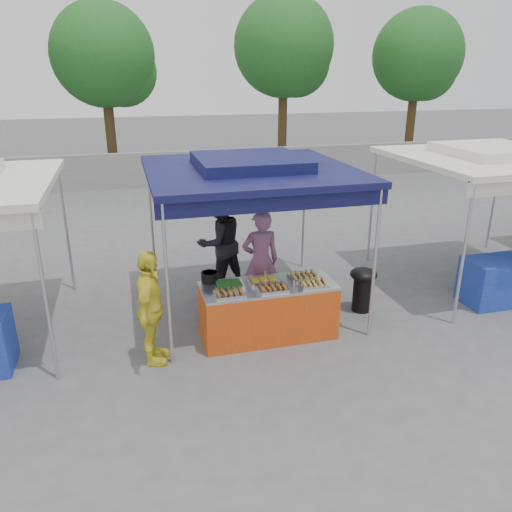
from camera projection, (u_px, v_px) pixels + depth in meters
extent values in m
plane|color=#59595B|center=(266.00, 332.00, 7.77)|extent=(80.00, 80.00, 0.00)
cube|color=gray|center=(180.00, 168.00, 17.52)|extent=(40.00, 0.25, 1.20)
cylinder|color=#BABAC1|center=(168.00, 287.00, 6.55)|extent=(0.05, 0.05, 2.30)
cylinder|color=#BABAC1|center=(375.00, 266.00, 7.28)|extent=(0.05, 0.05, 2.30)
cylinder|color=#BABAC1|center=(152.00, 224.00, 9.27)|extent=(0.05, 0.05, 2.30)
cylinder|color=#BABAC1|center=(304.00, 213.00, 10.00)|extent=(0.05, 0.05, 2.30)
cube|color=#101240|center=(249.00, 170.00, 7.86)|extent=(3.20, 3.20, 0.10)
cube|color=#101240|center=(249.00, 162.00, 7.81)|extent=(1.65, 1.65, 0.18)
cube|color=#101240|center=(278.00, 202.00, 6.55)|extent=(3.20, 0.04, 0.25)
cylinder|color=#BABAC1|center=(46.00, 300.00, 6.19)|extent=(0.05, 0.05, 2.30)
cylinder|color=#BABAC1|center=(67.00, 230.00, 8.91)|extent=(0.05, 0.05, 2.30)
cylinder|color=#BABAC1|center=(463.00, 256.00, 7.64)|extent=(0.05, 0.05, 2.30)
cylinder|color=#BABAC1|center=(372.00, 208.00, 10.36)|extent=(0.05, 0.05, 2.30)
cylinder|color=#BABAC1|center=(494.00, 199.00, 11.09)|extent=(0.05, 0.05, 2.30)
cube|color=silver|center=(492.00, 158.00, 8.95)|extent=(3.20, 3.20, 0.10)
cube|color=silver|center=(493.00, 151.00, 8.90)|extent=(1.65, 1.65, 0.18)
cylinder|color=#402F18|center=(110.00, 126.00, 18.08)|extent=(0.36, 0.36, 3.89)
sphere|color=#205D20|center=(103.00, 55.00, 17.24)|extent=(3.56, 3.56, 3.56)
sphere|color=#205D20|center=(122.00, 72.00, 17.76)|extent=(2.45, 2.45, 2.45)
cylinder|color=#402F18|center=(283.00, 116.00, 20.11)|extent=(0.36, 0.36, 4.23)
sphere|color=#205D20|center=(284.00, 46.00, 19.21)|extent=(3.87, 3.87, 3.87)
sphere|color=#205D20|center=(296.00, 63.00, 19.74)|extent=(2.66, 2.66, 2.66)
cylinder|color=#402F18|center=(411.00, 117.00, 20.99)|extent=(0.36, 0.36, 3.96)
sphere|color=#205D20|center=(418.00, 55.00, 20.14)|extent=(3.62, 3.62, 3.62)
sphere|color=#205D20|center=(426.00, 70.00, 20.66)|extent=(2.49, 2.49, 2.49)
cube|color=#C04211|center=(268.00, 311.00, 7.54)|extent=(2.00, 0.80, 0.81)
cube|color=#BABAC1|center=(268.00, 286.00, 7.39)|extent=(2.00, 0.80, 0.04)
cube|color=silver|center=(229.00, 294.00, 7.00)|extent=(0.42, 0.30, 0.05)
cube|color=brown|center=(229.00, 292.00, 6.99)|extent=(0.35, 0.25, 0.02)
cube|color=silver|center=(272.00, 289.00, 7.17)|extent=(0.42, 0.30, 0.05)
cube|color=brown|center=(273.00, 287.00, 7.15)|extent=(0.35, 0.25, 0.02)
cube|color=silver|center=(313.00, 285.00, 7.32)|extent=(0.42, 0.30, 0.05)
cube|color=#AD8C3B|center=(313.00, 282.00, 7.31)|extent=(0.35, 0.25, 0.02)
cube|color=silver|center=(229.00, 286.00, 7.29)|extent=(0.42, 0.30, 0.05)
cube|color=#21561D|center=(229.00, 283.00, 7.27)|extent=(0.35, 0.25, 0.02)
cube|color=silver|center=(263.00, 281.00, 7.45)|extent=(0.42, 0.30, 0.05)
cube|color=gold|center=(263.00, 279.00, 7.43)|extent=(0.35, 0.25, 0.02)
cube|color=silver|center=(303.00, 277.00, 7.60)|extent=(0.42, 0.30, 0.05)
cube|color=#AD8C3B|center=(303.00, 274.00, 7.59)|extent=(0.35, 0.25, 0.02)
cylinder|color=black|center=(210.00, 277.00, 7.46)|extent=(0.26, 0.26, 0.15)
cylinder|color=#BABAC1|center=(266.00, 286.00, 7.21)|extent=(0.08, 0.08, 0.10)
cylinder|color=black|center=(362.00, 294.00, 8.38)|extent=(0.31, 0.31, 0.61)
ellipsoid|color=black|center=(364.00, 274.00, 8.26)|extent=(0.45, 0.45, 0.20)
cube|color=#1327A1|center=(238.00, 309.00, 8.16)|extent=(0.55, 0.39, 0.33)
cube|color=#1327A1|center=(267.00, 304.00, 8.34)|extent=(0.50, 0.35, 0.30)
cube|color=#1327A1|center=(267.00, 288.00, 8.24)|extent=(0.48, 0.34, 0.29)
imported|color=#885678|center=(261.00, 261.00, 8.25)|extent=(0.63, 0.42, 1.73)
imported|color=black|center=(220.00, 243.00, 8.95)|extent=(1.08, 0.96, 1.84)
imported|color=yellow|center=(151.00, 309.00, 6.71)|extent=(0.61, 1.02, 1.63)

